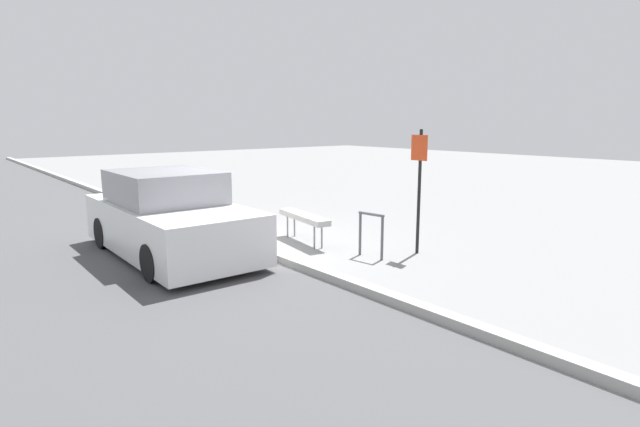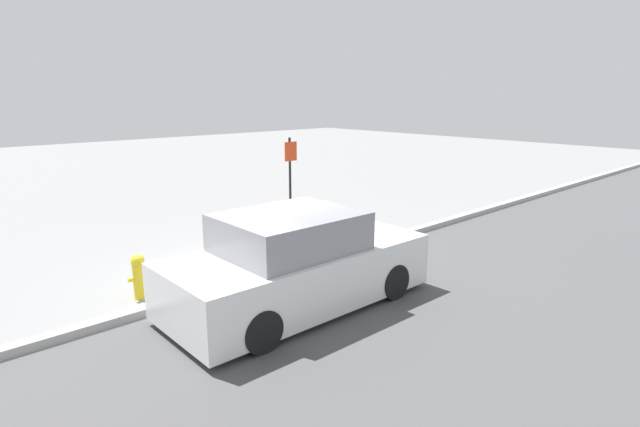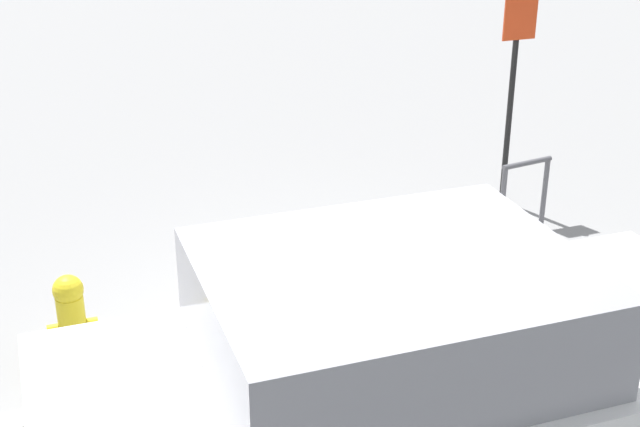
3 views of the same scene
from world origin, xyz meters
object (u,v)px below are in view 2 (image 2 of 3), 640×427
(sign_post, at_px, (290,175))
(fire_hydrant, at_px, (139,275))
(bench, at_px, (249,234))
(parked_car_near, at_px, (297,265))
(bike_rack, at_px, (304,219))

(sign_post, height_order, fire_hydrant, sign_post)
(bench, relative_size, fire_hydrant, 2.22)
(fire_hydrant, height_order, parked_car_near, parked_car_near)
(bench, bearing_deg, bike_rack, 17.58)
(bench, height_order, bike_rack, bike_rack)
(parked_car_near, bearing_deg, fire_hydrant, 131.92)
(bench, distance_m, sign_post, 2.46)
(bike_rack, bearing_deg, fire_hydrant, -170.04)
(bike_rack, distance_m, parked_car_near, 3.70)
(bike_rack, relative_size, sign_post, 0.36)
(bike_rack, distance_m, sign_post, 1.29)
(bench, bearing_deg, parked_car_near, -98.84)
(bike_rack, xyz_separation_m, fire_hydrant, (-4.23, -0.74, -0.09))
(bench, distance_m, parked_car_near, 2.62)
(bike_rack, xyz_separation_m, parked_car_near, (-2.49, -2.73, 0.19))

